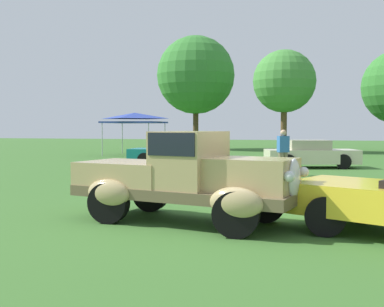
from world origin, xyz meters
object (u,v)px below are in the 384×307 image
at_px(feature_pickup_truck, 186,176).
at_px(canopy_tent_left_field, 135,117).
at_px(show_car_cream, 311,154).
at_px(spectator_between_cars, 283,151).
at_px(show_car_teal, 175,153).

relative_size(feature_pickup_truck, canopy_tent_left_field, 1.32).
bearing_deg(show_car_cream, spectator_between_cars, -103.13).
height_order(feature_pickup_truck, show_car_teal, feature_pickup_truck).
bearing_deg(spectator_between_cars, feature_pickup_truck, -96.18).
height_order(feature_pickup_truck, show_car_cream, feature_pickup_truck).
distance_m(feature_pickup_truck, canopy_tent_left_field, 22.08).
xyz_separation_m(feature_pickup_truck, spectator_between_cars, (1.01, 9.37, 0.05)).
height_order(show_car_teal, show_car_cream, same).
distance_m(show_car_cream, spectator_between_cars, 3.93).
height_order(show_car_teal, spectator_between_cars, spectator_between_cars).
xyz_separation_m(show_car_teal, spectator_between_cars, (5.13, -3.02, 0.31)).
bearing_deg(show_car_cream, canopy_tent_left_field, 148.42).
bearing_deg(feature_pickup_truck, canopy_tent_left_field, 114.69).
relative_size(feature_pickup_truck, show_car_cream, 1.05).
bearing_deg(canopy_tent_left_field, feature_pickup_truck, -65.31).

